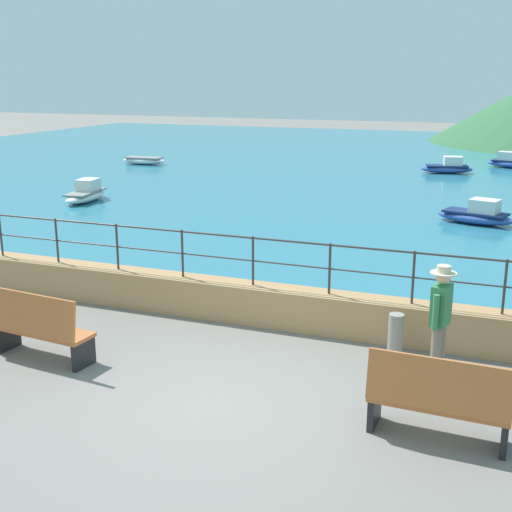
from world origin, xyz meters
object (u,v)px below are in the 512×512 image
(bench_far, at_px, (438,400))
(boat_5, at_px, (477,215))
(person_walking, at_px, (440,317))
(bollard, at_px, (395,336))
(boat_0, at_px, (448,167))
(boat_4, at_px, (144,160))
(boat_6, at_px, (511,162))
(bench_main, at_px, (39,327))
(boat_7, at_px, (86,194))

(bench_far, height_order, boat_5, bench_far)
(person_walking, height_order, boat_5, person_walking)
(bollard, relative_size, boat_5, 0.30)
(person_walking, bearing_deg, boat_0, 95.24)
(boat_4, relative_size, boat_6, 0.95)
(bench_main, distance_m, boat_7, 13.83)
(boat_6, bearing_deg, bollard, -93.11)
(boat_6, relative_size, boat_7, 1.02)
(bench_main, xyz_separation_m, boat_4, (-10.71, 21.41, -0.30))
(bollard, xyz_separation_m, boat_6, (1.33, 24.59, -0.04))
(bench_far, bearing_deg, boat_0, 95.33)
(boat_0, height_order, boat_5, same)
(bench_far, xyz_separation_m, boat_6, (0.43, 26.92, -0.23))
(bench_main, height_order, boat_6, bench_main)
(boat_4, bearing_deg, boat_6, 17.00)
(bench_far, height_order, boat_4, bench_far)
(boat_4, xyz_separation_m, boat_5, (16.51, -8.60, 0.07))
(boat_0, distance_m, boat_6, 4.01)
(bench_main, distance_m, person_walking, 6.13)
(bench_main, xyz_separation_m, boat_7, (-7.36, 11.71, -0.23))
(boat_5, xyz_separation_m, boat_7, (-13.16, -1.10, 0.00))
(bench_far, height_order, boat_7, bench_far)
(boat_6, bearing_deg, boat_7, -132.88)
(person_walking, relative_size, boat_7, 0.73)
(bench_main, height_order, bench_far, same)
(bollard, xyz_separation_m, boat_4, (-15.91, 19.32, -0.12))
(bench_main, height_order, boat_7, bench_main)
(person_walking, relative_size, boat_0, 0.72)
(bollard, relative_size, boat_6, 0.30)
(boat_7, bearing_deg, boat_0, 46.80)
(boat_0, bearing_deg, bollard, -86.49)
(bollard, relative_size, boat_7, 0.31)
(bench_main, height_order, bollard, bench_main)
(person_walking, bearing_deg, boat_6, 88.56)
(boat_7, bearing_deg, boat_4, 109.04)
(boat_4, height_order, boat_6, boat_6)
(boat_5, height_order, boat_7, same)
(bench_main, relative_size, boat_6, 0.71)
(bench_far, bearing_deg, boat_7, 138.43)
(bench_main, distance_m, boat_6, 27.47)
(bench_main, bearing_deg, person_walking, 14.79)
(person_walking, xyz_separation_m, boat_4, (-16.62, 19.85, -0.72))
(boat_4, xyz_separation_m, boat_6, (17.25, 5.27, 0.07))
(boat_0, xyz_separation_m, boat_4, (-14.59, -2.27, -0.07))
(bench_main, xyz_separation_m, boat_5, (5.80, 12.81, -0.23))
(boat_6, xyz_separation_m, boat_7, (-13.90, -14.97, 0.00))
(bench_main, distance_m, bench_far, 6.12)
(boat_4, height_order, boat_7, boat_7)
(boat_0, xyz_separation_m, boat_7, (-11.24, -11.97, 0.00))
(bench_far, distance_m, boat_0, 24.02)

